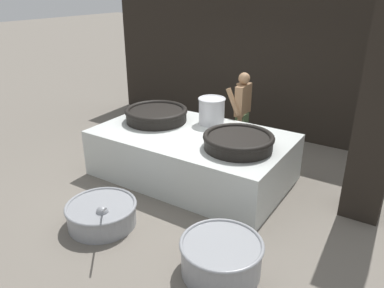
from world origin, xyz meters
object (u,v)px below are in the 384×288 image
(cook, at_px, (242,110))
(prep_bowl_meat, at_px, (221,256))
(stock_pot, at_px, (212,110))
(giant_wok_far, at_px, (238,141))
(giant_wok_near, at_px, (156,114))
(prep_bowl_vegetables, at_px, (102,213))

(cook, height_order, prep_bowl_meat, cook)
(cook, bearing_deg, stock_pot, 74.35)
(giant_wok_far, bearing_deg, cook, 113.83)
(giant_wok_near, bearing_deg, prep_bowl_meat, -38.94)
(giant_wok_near, bearing_deg, prep_bowl_vegetables, -73.79)
(giant_wok_far, xyz_separation_m, prep_bowl_meat, (0.65, -1.68, -0.71))
(cook, height_order, prep_bowl_vegetables, cook)
(cook, xyz_separation_m, prep_bowl_meat, (1.35, -3.27, -0.64))
(giant_wok_near, bearing_deg, giant_wok_far, -9.67)
(giant_wok_far, xyz_separation_m, stock_pot, (-0.90, 0.74, 0.12))
(giant_wok_far, distance_m, prep_bowl_vegetables, 2.26)
(giant_wok_near, xyz_separation_m, stock_pot, (0.91, 0.43, 0.12))
(prep_bowl_vegetables, height_order, prep_bowl_meat, prep_bowl_vegetables)
(prep_bowl_vegetables, bearing_deg, giant_wok_near, 106.21)
(giant_wok_near, relative_size, giant_wok_far, 1.05)
(giant_wok_near, height_order, stock_pot, stock_pot)
(cook, bearing_deg, prep_bowl_vegetables, 78.62)
(prep_bowl_meat, bearing_deg, giant_wok_far, 111.07)
(giant_wok_far, distance_m, prep_bowl_meat, 1.93)
(prep_bowl_vegetables, bearing_deg, cook, 81.29)
(giant_wok_far, distance_m, cook, 1.74)
(giant_wok_near, xyz_separation_m, cook, (1.11, 1.28, -0.08))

